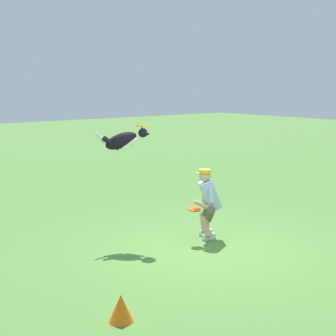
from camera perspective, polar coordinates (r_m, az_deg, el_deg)
ground_plane at (r=9.23m, az=4.34°, el=-8.83°), size 60.00×60.00×0.00m
person at (r=9.74m, az=4.39°, el=-3.61°), size 0.71×0.63×1.29m
dog at (r=9.57m, az=-4.87°, el=3.04°), size 0.85×0.67×0.49m
frisbee_flying at (r=9.54m, az=-2.79°, el=4.61°), size 0.28×0.28×0.06m
frisbee_held at (r=9.47m, az=2.89°, el=-4.51°), size 0.33×0.32×0.08m
training_cone at (r=6.56m, az=-5.17°, el=-15.02°), size 0.31×0.31×0.34m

